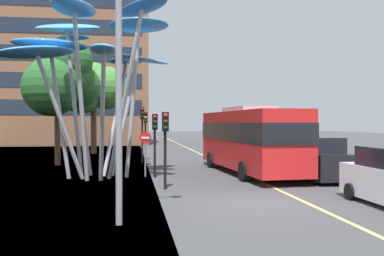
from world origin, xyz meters
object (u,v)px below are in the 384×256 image
Objects in this scene: red_bus at (248,137)px; traffic_light_kerb_near at (165,133)px; traffic_light_island_mid at (142,123)px; car_side_street at (248,145)px; no_entry_sign at (145,147)px; traffic_light_kerb_far at (155,131)px; leaf_sculpture at (89,48)px; street_lamp at (129,18)px; traffic_light_opposite at (145,125)px; car_parked_mid at (321,160)px; car_parked_far at (278,149)px.

traffic_light_kerb_near is (-4.92, -5.16, 0.36)m from red_bus.
car_side_street is (8.40, 4.10, -1.73)m from traffic_light_island_mid.
no_entry_sign is (-5.61, -0.79, -0.44)m from red_bus.
no_entry_sign is at bearing -172.01° from red_bus.
traffic_light_kerb_near is 1.00× the size of traffic_light_kerb_far.
car_side_street is at bearing 45.59° from leaf_sculpture.
leaf_sculpture is 10.62m from street_lamp.
traffic_light_island_mid is 1.07× the size of traffic_light_opposite.
car_parked_mid is (7.88, -12.62, -1.60)m from traffic_light_opposite.
traffic_light_island_mid is at bearing 130.65° from red_bus.
traffic_light_island_mid reaches higher than car_parked_far.
leaf_sculpture is 1.07× the size of street_lamp.
car_parked_mid is at bearing 40.81° from street_lamp.
traffic_light_island_mid is (-0.45, 7.62, 0.42)m from traffic_light_kerb_far.
car_side_street is at bearing 10.38° from traffic_light_opposite.
traffic_light_kerb_near is 4.06m from traffic_light_kerb_far.
no_entry_sign is (0.75, 10.43, -4.06)m from street_lamp.
red_bus is at bearing 46.37° from traffic_light_kerb_near.
traffic_light_kerb_near is (3.49, -4.32, -4.16)m from leaf_sculpture.
leaf_sculpture is 2.37× the size of car_side_street.
red_bus is 5.27m from traffic_light_kerb_far.
street_lamp is 3.93× the size of no_entry_sign.
car_parked_far is 18.08m from street_lamp.
car_parked_mid is 7.14m from car_parked_far.
no_entry_sign reaches higher than car_parked_mid.
car_side_street is at bearing 63.91° from traffic_light_kerb_near.
street_lamp is at bearing -112.78° from car_side_street.
traffic_light_island_mid is 9.50m from car_side_street.
traffic_light_opposite is at bearing 146.24° from car_parked_far.
street_lamp reaches higher than no_entry_sign.
car_parked_far is at bearing 58.00° from street_lamp.
red_bus is 2.75× the size of car_side_street.
red_bus reaches higher than car_side_street.
traffic_light_kerb_far is 7.64m from traffic_light_island_mid.
leaf_sculpture is 11.14m from traffic_light_opposite.
car_side_street is (2.80, 10.61, -0.95)m from red_bus.
leaf_sculpture is at bearing -107.33° from traffic_light_opposite.
street_lamp is (-9.28, -14.84, 4.54)m from car_parked_far.
car_parked_far is at bearing 21.52° from leaf_sculpture.
traffic_light_kerb_far is 0.84× the size of car_parked_mid.
traffic_light_island_mid is 0.94× the size of car_side_street.
traffic_light_kerb_far is at bearing -89.11° from traffic_light_opposite.
traffic_light_kerb_far is 14.21m from car_side_street.
traffic_light_island_mid is 0.99× the size of car_parked_mid.
car_parked_mid is 12.68m from street_lamp.
traffic_light_kerb_far is at bearing 162.79° from car_parked_mid.
traffic_light_kerb_far is 10.70m from street_lamp.
car_parked_mid is 14.10m from car_side_street.
car_parked_mid is at bearing -18.29° from no_entry_sign.
street_lamp reaches higher than traffic_light_opposite.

